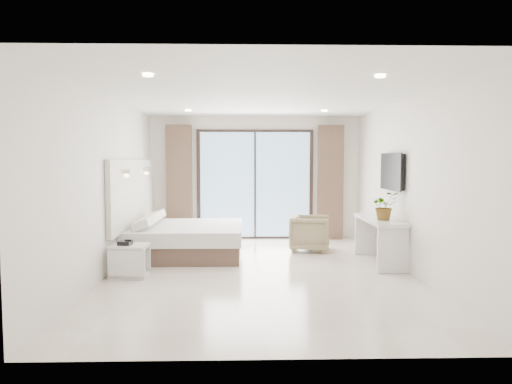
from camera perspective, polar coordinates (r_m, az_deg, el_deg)
ground at (r=7.18m, az=0.44°, el=-10.03°), size 6.20×6.20×0.00m
room_shell at (r=7.86m, az=-1.22°, el=2.84°), size 4.62×6.22×2.72m
bed at (r=8.46m, az=-8.78°, el=-5.88°), size 2.01×1.91×0.70m
nightstand at (r=7.14m, az=-15.51°, el=-8.27°), size 0.54×0.45×0.48m
phone at (r=7.08m, az=-16.05°, el=-6.14°), size 0.21×0.18×0.06m
console_desk at (r=7.97m, az=15.16°, el=-4.65°), size 0.49×1.56×0.77m
plant at (r=7.69m, az=15.75°, el=-2.06°), size 0.48×0.52×0.36m
armchair at (r=8.85m, az=6.76°, el=-4.92°), size 0.80×0.84×0.75m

